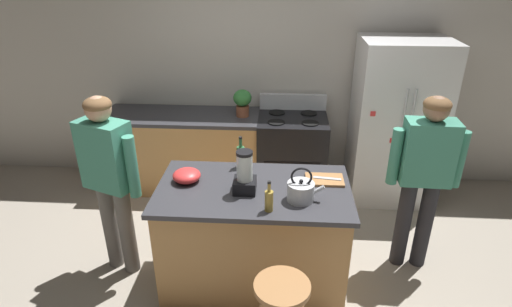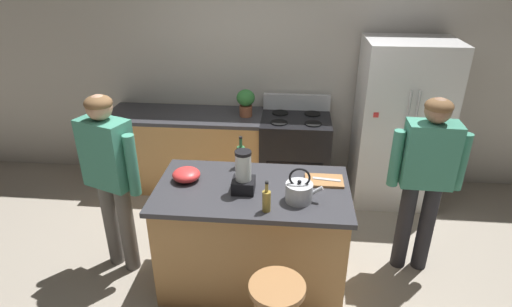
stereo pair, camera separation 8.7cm
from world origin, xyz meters
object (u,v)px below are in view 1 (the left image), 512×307
Objects in this scene: person_by_island_left at (109,172)px; cutting_board at (324,180)px; potted_plant at (242,101)px; blender_appliance at (245,175)px; mixing_bowl at (187,176)px; stove_range at (291,154)px; person_by_sink_right at (425,169)px; kitchen_island at (254,235)px; refrigerator at (396,123)px; tea_kettle at (301,191)px; bottle_olive_oil at (241,156)px; chef_knife at (327,178)px; bar_stool at (282,303)px; bottle_vinegar at (269,200)px.

cutting_board is at bearing 2.18° from person_by_island_left.
potted_plant is (0.94, 1.47, 0.11)m from person_by_island_left.
blender_appliance reaches higher than mixing_bowl.
person_by_sink_right reaches higher than stove_range.
kitchen_island is 2.12m from refrigerator.
person_by_island_left reaches higher than blender_appliance.
cutting_board is (0.20, 0.29, -0.07)m from tea_kettle.
kitchen_island is at bearing 39.34° from blender_appliance.
tea_kettle is (0.49, -0.49, -0.02)m from bottle_olive_oil.
person_by_sink_right is 0.81m from chef_knife.
potted_plant is at bearing 109.06° from tea_kettle.
person_by_island_left is 1.74m from chef_knife.
cutting_board is at bearing 71.08° from bar_stool.
mixing_bowl is (-0.86, -1.45, 0.49)m from stove_range.
chef_knife is at bearing 3.90° from mixing_bowl.
person_by_island_left is 4.76× the size of blender_appliance.
mixing_bowl is 0.92m from tea_kettle.
kitchen_island is at bearing -102.09° from stove_range.
person_by_sink_right is (2.54, 0.22, -0.01)m from person_by_island_left.
mixing_bowl is (-0.66, 0.38, -0.04)m from bottle_vinegar.
bottle_vinegar is at bearing 102.13° from bar_stool.
bottle_olive_oil is at bearing 14.20° from person_by_island_left.
person_by_island_left is 5.30× the size of cutting_board.
person_by_island_left is at bearing 173.15° from blender_appliance.
bottle_olive_oil reaches higher than cutting_board.
kitchen_island is 0.83m from bar_stool.
bar_stool is 2.47× the size of tea_kettle.
bar_stool is (-0.09, -2.32, 0.06)m from stove_range.
person_by_sink_right is 1.63m from bar_stool.
mixing_bowl is at bearing -145.97° from bottle_olive_oil.
stove_range is at bearing 87.72° from bar_stool.
blender_appliance reaches higher than stove_range.
tea_kettle is (0.03, -1.67, 0.52)m from stove_range.
kitchen_island is at bearing 106.51° from bar_stool.
bar_stool is at bearing -68.15° from blender_appliance.
stove_range is at bearing -2.63° from potted_plant.
stove_range is 1.47m from chef_knife.
kitchen_island is 6.82× the size of chef_knife.
person_by_sink_right is 5.24× the size of potted_plant.
kitchen_island is 5.45× the size of tea_kettle.
tea_kettle is at bearing -123.13° from refrigerator.
kitchen_island is 6.76× the size of mixing_bowl.
kitchen_island is 1.56m from stove_range.
refrigerator is 1.61m from cutting_board.
person_by_island_left is at bearing 179.07° from mixing_bowl.
bottle_vinegar is (-0.20, -1.83, 0.53)m from stove_range.
person_by_sink_right is 2.31× the size of bar_stool.
bottle_vinegar is (0.26, -0.65, -0.02)m from bottle_olive_oil.
tea_kettle is (-1.02, -0.45, 0.03)m from person_by_sink_right.
bar_stool is 2.46× the size of bottle_olive_oil.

